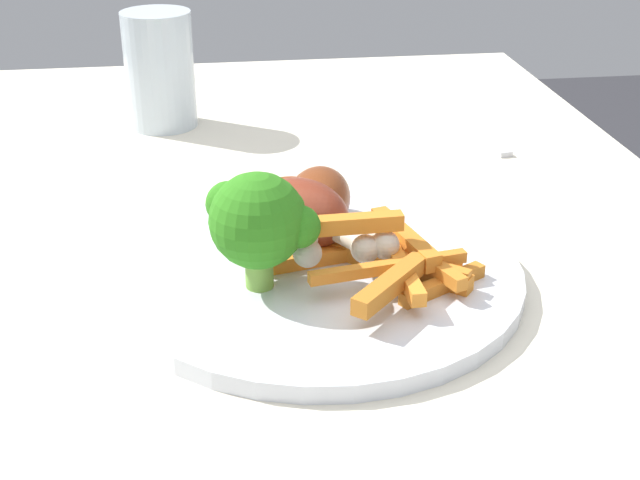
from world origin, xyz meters
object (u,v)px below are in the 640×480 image
at_px(broccoli_floret_front, 259,219).
at_px(carrot_fries_pile, 389,258).
at_px(chicken_drumstick_extra, 318,202).
at_px(dinner_plate, 320,274).
at_px(fork, 463,123).
at_px(chicken_drumstick_far, 306,216).
at_px(chicken_drumstick_near, 299,212).
at_px(water_glass, 160,70).
at_px(dining_table, 286,438).

height_order(broccoli_floret_front, carrot_fries_pile, broccoli_floret_front).
bearing_deg(chicken_drumstick_extra, dinner_plate, 173.76).
xyz_separation_m(broccoli_floret_front, fork, (0.32, -0.23, -0.06)).
relative_size(chicken_drumstick_far, chicken_drumstick_extra, 0.85).
xyz_separation_m(chicken_drumstick_near, chicken_drumstick_far, (-0.01, -0.00, 0.00)).
bearing_deg(water_glass, broccoli_floret_front, -168.86).
xyz_separation_m(dining_table, carrot_fries_pile, (-0.00, -0.07, 0.14)).
relative_size(broccoli_floret_front, carrot_fries_pile, 0.53).
bearing_deg(dinner_plate, carrot_fries_pile, -114.75).
bearing_deg(chicken_drumstick_far, chicken_drumstick_near, 16.50).
height_order(dinner_plate, fork, dinner_plate).
height_order(dining_table, chicken_drumstick_near, chicken_drumstick_near).
relative_size(chicken_drumstick_far, water_glass, 0.95).
bearing_deg(chicken_drumstick_far, water_glass, 19.01).
xyz_separation_m(dinner_plate, fork, (0.30, -0.19, -0.00)).
bearing_deg(water_glass, chicken_drumstick_extra, -157.26).
height_order(dinner_plate, carrot_fries_pile, carrot_fries_pile).
distance_m(chicken_drumstick_near, water_glass, 0.32).
bearing_deg(chicken_drumstick_extra, chicken_drumstick_far, 156.53).
xyz_separation_m(chicken_drumstick_near, chicken_drumstick_extra, (0.02, -0.02, -0.00)).
distance_m(dining_table, water_glass, 0.41).
bearing_deg(chicken_drumstick_near, carrot_fries_pile, -141.18).
distance_m(dining_table, carrot_fries_pile, 0.16).
relative_size(chicken_drumstick_extra, water_glass, 1.12).
height_order(chicken_drumstick_far, fork, chicken_drumstick_far).
bearing_deg(dinner_plate, broccoli_floret_front, 114.21).
distance_m(dining_table, chicken_drumstick_near, 0.16).
xyz_separation_m(carrot_fries_pile, water_glass, (0.36, 0.16, 0.03)).
xyz_separation_m(dining_table, chicken_drumstick_extra, (0.08, -0.03, 0.15)).
xyz_separation_m(dining_table, fork, (0.32, -0.21, 0.12)).
xyz_separation_m(chicken_drumstick_far, fork, (0.27, -0.19, -0.03)).
height_order(dinner_plate, water_glass, water_glass).
bearing_deg(water_glass, chicken_drumstick_far, -160.99).
height_order(dinner_plate, chicken_drumstick_near, chicken_drumstick_near).
height_order(carrot_fries_pile, fork, carrot_fries_pile).
xyz_separation_m(dining_table, broccoli_floret_front, (-0.00, 0.01, 0.18)).
distance_m(broccoli_floret_front, fork, 0.40).
height_order(dining_table, chicken_drumstick_extra, chicken_drumstick_extra).
bearing_deg(fork, dinner_plate, 139.39).
bearing_deg(carrot_fries_pile, water_glass, 23.11).
bearing_deg(dining_table, broccoli_floret_front, 102.36).
relative_size(dining_table, carrot_fries_pile, 8.15).
distance_m(broccoli_floret_front, chicken_drumstick_near, 0.07).
bearing_deg(carrot_fries_pile, broccoli_floret_front, 89.21).
relative_size(chicken_drumstick_near, chicken_drumstick_extra, 0.90).
height_order(chicken_drumstick_near, water_glass, water_glass).
bearing_deg(fork, broccoli_floret_front, 135.70).
xyz_separation_m(fork, water_glass, (0.04, 0.30, 0.05)).
height_order(chicken_drumstick_extra, water_glass, water_glass).
bearing_deg(carrot_fries_pile, dinner_plate, 65.25).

